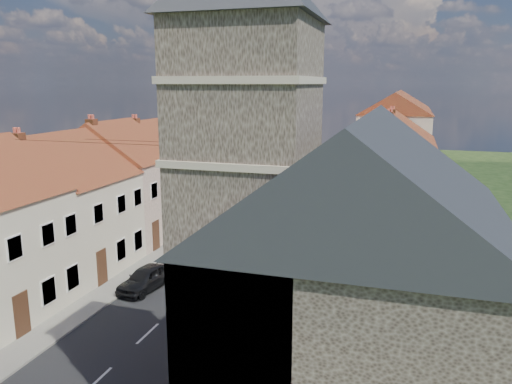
{
  "coord_description": "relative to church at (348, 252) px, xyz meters",
  "views": [
    {
      "loc": [
        11.14,
        -12.84,
        11.43
      ],
      "look_at": [
        0.38,
        21.84,
        3.5
      ],
      "focal_mm": 35.0,
      "sensor_mm": 36.0,
      "label": 1
    }
  ],
  "objects": [
    {
      "name": "road",
      "position": [
        -9.36,
        26.68,
        -5.87
      ],
      "size": [
        7.0,
        90.0,
        0.02
      ],
      "primitive_type": "cube",
      "color": "black",
      "rests_on": "ground"
    },
    {
      "name": "pavement_left",
      "position": [
        -13.76,
        26.68,
        -5.82
      ],
      "size": [
        1.8,
        90.0,
        0.12
      ],
      "primitive_type": "cube",
      "color": "#99958B",
      "rests_on": "ground"
    },
    {
      "name": "pavement_right",
      "position": [
        -4.96,
        26.68,
        -5.82
      ],
      "size": [
        1.8,
        90.0,
        0.12
      ],
      "primitive_type": "cube",
      "color": "#99958B",
      "rests_on": "ground"
    },
    {
      "name": "church",
      "position": [
        0.0,
        0.0,
        0.0
      ],
      "size": [
        11.25,
        14.25,
        15.2
      ],
      "color": "#312922",
      "rests_on": "ground"
    },
    {
      "name": "cottage_r_tudor",
      "position": [
        -0.09,
        9.37,
        -1.41
      ],
      "size": [
        8.3,
        5.2,
        9.0
      ],
      "color": "beige",
      "rests_on": "ground"
    },
    {
      "name": "cottage_r_white_near",
      "position": [
        -0.06,
        14.77,
        -1.4
      ],
      "size": [
        8.3,
        6.0,
        9.0
      ],
      "color": "beige",
      "rests_on": "ground"
    },
    {
      "name": "cottage_r_cream_mid",
      "position": [
        -0.06,
        20.17,
        -1.4
      ],
      "size": [
        8.3,
        5.2,
        9.0
      ],
      "color": "beige",
      "rests_on": "ground"
    },
    {
      "name": "cottage_r_pink",
      "position": [
        -0.06,
        25.57,
        -1.4
      ],
      "size": [
        8.3,
        6.0,
        9.0
      ],
      "color": "beige",
      "rests_on": "ground"
    },
    {
      "name": "cottage_r_white_far",
      "position": [
        -0.06,
        30.97,
        -1.4
      ],
      "size": [
        8.3,
        5.2,
        9.0
      ],
      "color": "beige",
      "rests_on": "ground"
    },
    {
      "name": "cottage_r_cream_far",
      "position": [
        -0.06,
        36.37,
        -1.4
      ],
      "size": [
        8.3,
        6.0,
        9.0
      ],
      "color": "beige",
      "rests_on": "ground"
    },
    {
      "name": "cottage_l_white",
      "position": [
        -18.66,
        8.62,
        -1.51
      ],
      "size": [
        8.3,
        6.9,
        8.8
      ],
      "color": "beige",
      "rests_on": "ground"
    },
    {
      "name": "cottage_l_brick_mid",
      "position": [
        -18.66,
        14.72,
        -1.35
      ],
      "size": [
        8.3,
        5.7,
        9.1
      ],
      "color": "beige",
      "rests_on": "ground"
    },
    {
      "name": "cottage_l_pink",
      "position": [
        -18.66,
        20.52,
        -1.51
      ],
      "size": [
        8.3,
        6.3,
        8.8
      ],
      "color": "brown",
      "rests_on": "ground"
    },
    {
      "name": "block_right_far",
      "position": [
        -0.06,
        51.68,
        -0.58
      ],
      "size": [
        8.3,
        24.2,
        10.5
      ],
      "color": "beige",
      "rests_on": "ground"
    },
    {
      "name": "block_left_far",
      "position": [
        -18.66,
        46.68,
        -0.58
      ],
      "size": [
        8.3,
        24.2,
        10.5
      ],
      "color": "brown",
      "rests_on": "ground"
    },
    {
      "name": "lamppost",
      "position": [
        -13.17,
        16.68,
        -2.34
      ],
      "size": [
        0.88,
        0.15,
        6.0
      ],
      "color": "black",
      "rests_on": "pavement_left"
    },
    {
      "name": "car_near",
      "position": [
        -12.01,
        7.28,
        -5.21
      ],
      "size": [
        2.14,
        4.12,
        1.34
      ],
      "primitive_type": "imported",
      "rotation": [
        0.0,
        0.0,
        -0.15
      ],
      "color": "black",
      "rests_on": "ground"
    },
    {
      "name": "car_mid",
      "position": [
        -12.56,
        21.86,
        -5.25
      ],
      "size": [
        1.75,
        3.95,
        1.26
      ],
      "primitive_type": "imported",
      "rotation": [
        0.0,
        0.0,
        -0.11
      ],
      "color": "#B6B7BE",
      "rests_on": "ground"
    },
    {
      "name": "car_far",
      "position": [
        -12.09,
        31.94,
        -5.31
      ],
      "size": [
        2.49,
        4.19,
        1.14
      ],
      "primitive_type": "imported",
      "rotation": [
        0.0,
        0.0,
        -0.24
      ],
      "color": "navy",
      "rests_on": "ground"
    },
    {
      "name": "car_distant",
      "position": [
        -11.0,
        50.82,
        -5.26
      ],
      "size": [
        3.14,
        4.85,
        1.24
      ],
      "primitive_type": "imported",
      "rotation": [
        0.0,
        0.0,
        -0.26
      ],
      "color": "#BABEC3",
      "rests_on": "ground"
    },
    {
      "name": "pedestrian_right",
      "position": [
        -5.66,
        14.7,
        -4.97
      ],
      "size": [
        0.86,
        0.73,
        1.56
      ],
      "primitive_type": "imported",
      "rotation": [
        0.0,
        0.0,
        2.94
      ],
      "color": "black",
      "rests_on": "pavement_right"
    },
    {
      "name": "car_distant_b",
      "position": [
        -6.16,
        46.68,
        -5.26
      ],
      "size": [
        2.68,
        4.67,
        1.23
      ],
      "primitive_type": "imported",
      "rotation": [
        0.0,
        0.0,
        2.99
      ],
      "color": "#B5B9BD",
      "rests_on": "ground"
    },
    {
      "name": "pedestrian_right_b",
      "position": [
        -5.27,
        18.28,
        -4.97
      ],
      "size": [
        0.84,
        0.7,
        1.57
      ],
      "primitive_type": "imported",
      "rotation": [
        0.0,
        0.0,
        3.0
      ],
      "color": "#2A2722",
      "rests_on": "pavement_right"
    }
  ]
}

